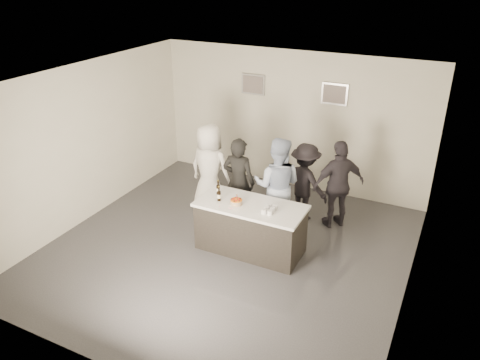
{
  "coord_description": "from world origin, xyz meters",
  "views": [
    {
      "loc": [
        3.27,
        -6.13,
        4.66
      ],
      "look_at": [
        0.0,
        0.5,
        1.15
      ],
      "focal_mm": 35.0,
      "sensor_mm": 36.0,
      "label": 1
    }
  ],
  "objects": [
    {
      "name": "candles",
      "position": [
        0.03,
        -0.1,
        0.9
      ],
      "size": [
        0.24,
        0.08,
        0.01
      ],
      "primitive_type": "cube",
      "color": "pink",
      "rests_on": "bar_counter"
    },
    {
      "name": "person_main_black",
      "position": [
        -0.25,
        0.94,
        0.87
      ],
      "size": [
        0.66,
        0.45,
        1.74
      ],
      "primitive_type": "imported",
      "rotation": [
        0.0,
        0.0,
        3.19
      ],
      "color": "black",
      "rests_on": "ground"
    },
    {
      "name": "bar_counter",
      "position": [
        0.36,
        0.18,
        0.45
      ],
      "size": [
        1.86,
        0.86,
        0.9
      ],
      "primitive_type": "cube",
      "color": "white",
      "rests_on": "ground"
    },
    {
      "name": "floor",
      "position": [
        0.0,
        0.0,
        0.0
      ],
      "size": [
        6.0,
        6.0,
        0.0
      ],
      "primitive_type": "plane",
      "color": "#3D3D42",
      "rests_on": "ground"
    },
    {
      "name": "picture_left",
      "position": [
        -0.9,
        2.97,
        2.2
      ],
      "size": [
        0.54,
        0.04,
        0.44
      ],
      "primitive_type": "cube",
      "color": "#B2B2B7",
      "rests_on": "wall_back"
    },
    {
      "name": "wall_left",
      "position": [
        -3.0,
        0.0,
        1.5
      ],
      "size": [
        0.04,
        6.0,
        3.0
      ],
      "primitive_type": "cube",
      "color": "silver",
      "rests_on": "ground"
    },
    {
      "name": "person_guest_left",
      "position": [
        -0.98,
        1.14,
        0.91
      ],
      "size": [
        0.93,
        0.64,
        1.82
      ],
      "primitive_type": "imported",
      "rotation": [
        0.0,
        0.0,
        3.07
      ],
      "color": "white",
      "rests_on": "ground"
    },
    {
      "name": "tumbler_cluster",
      "position": [
        0.73,
        0.11,
        0.94
      ],
      "size": [
        0.19,
        0.3,
        0.08
      ],
      "primitive_type": "cube",
      "color": "orange",
      "rests_on": "bar_counter"
    },
    {
      "name": "wall_right",
      "position": [
        3.0,
        0.0,
        1.5
      ],
      "size": [
        0.04,
        6.0,
        3.0
      ],
      "primitive_type": "cube",
      "color": "silver",
      "rests_on": "ground"
    },
    {
      "name": "person_main_blue",
      "position": [
        0.49,
        1.04,
        0.92
      ],
      "size": [
        1.01,
        0.85,
        1.84
      ],
      "primitive_type": "imported",
      "rotation": [
        0.0,
        0.0,
        3.34
      ],
      "color": "#A8BADC",
      "rests_on": "ground"
    },
    {
      "name": "person_guest_back",
      "position": [
        0.81,
        1.66,
        0.78
      ],
      "size": [
        1.14,
        0.86,
        1.56
      ],
      "primitive_type": "imported",
      "rotation": [
        0.0,
        0.0,
        2.83
      ],
      "color": "black",
      "rests_on": "ground"
    },
    {
      "name": "person_guest_right",
      "position": [
        1.46,
        1.68,
        0.86
      ],
      "size": [
        1.03,
        0.98,
        1.72
      ],
      "primitive_type": "imported",
      "rotation": [
        0.0,
        0.0,
        3.86
      ],
      "color": "#322D36",
      "rests_on": "ground"
    },
    {
      "name": "picture_right",
      "position": [
        0.9,
        2.97,
        2.2
      ],
      "size": [
        0.54,
        0.04,
        0.44
      ],
      "primitive_type": "cube",
      "color": "#B2B2B7",
      "rests_on": "wall_back"
    },
    {
      "name": "cake",
      "position": [
        0.13,
        0.09,
        0.94
      ],
      "size": [
        0.21,
        0.21,
        0.07
      ],
      "primitive_type": "cylinder",
      "color": "orange",
      "rests_on": "bar_counter"
    },
    {
      "name": "ceiling",
      "position": [
        0.0,
        0.0,
        3.0
      ],
      "size": [
        6.0,
        6.0,
        0.0
      ],
      "primitive_type": "plane",
      "rotation": [
        3.14,
        0.0,
        0.0
      ],
      "color": "white"
    },
    {
      "name": "beer_bottle_b",
      "position": [
        -0.19,
        0.08,
        1.03
      ],
      "size": [
        0.07,
        0.07,
        0.26
      ],
      "primitive_type": "cylinder",
      "color": "black",
      "rests_on": "bar_counter"
    },
    {
      "name": "wall_back",
      "position": [
        0.0,
        3.0,
        1.5
      ],
      "size": [
        6.0,
        0.04,
        3.0
      ],
      "primitive_type": "cube",
      "color": "silver",
      "rests_on": "ground"
    },
    {
      "name": "wall_front",
      "position": [
        0.0,
        -3.0,
        1.5
      ],
      "size": [
        6.0,
        0.04,
        3.0
      ],
      "primitive_type": "cube",
      "color": "silver",
      "rests_on": "ground"
    },
    {
      "name": "beer_bottle_a",
      "position": [
        -0.32,
        0.28,
        1.03
      ],
      "size": [
        0.07,
        0.07,
        0.26
      ],
      "primitive_type": "cylinder",
      "color": "black",
      "rests_on": "bar_counter"
    }
  ]
}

